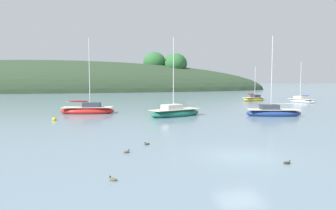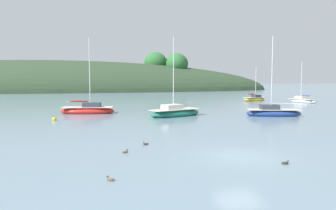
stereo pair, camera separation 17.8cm
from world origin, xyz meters
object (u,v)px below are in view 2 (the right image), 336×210
object	(u,v)px
sailboat_black_sloop	(302,101)
sailboat_grey_yawl	(255,99)
mooring_buoy_outer	(54,119)
duck_straggler	(125,152)
sailboat_yellow_far	(175,113)
sailboat_navy_dinghy	(88,110)
duck_lone_right	(285,163)
duck_trailing	(146,144)
duck_lead	(110,179)
sailboat_cream_ketch	(273,112)

from	to	relation	value
sailboat_black_sloop	sailboat_grey_yawl	distance (m)	8.28
mooring_buoy_outer	sailboat_grey_yawl	bearing A→B (deg)	34.50
duck_straggler	sailboat_yellow_far	bearing A→B (deg)	68.50
mooring_buoy_outer	duck_straggler	bearing A→B (deg)	-69.12
sailboat_navy_dinghy	duck_lone_right	world-z (taller)	sailboat_navy_dinghy
sailboat_black_sloop	duck_straggler	world-z (taller)	sailboat_black_sloop
sailboat_yellow_far	mooring_buoy_outer	size ratio (longest dim) A/B	16.63
sailboat_navy_dinghy	duck_trailing	size ratio (longest dim) A/B	22.08
mooring_buoy_outer	duck_trailing	size ratio (longest dim) A/B	1.29
duck_lead	duck_trailing	bearing A→B (deg)	71.26
sailboat_navy_dinghy	duck_lead	size ratio (longest dim) A/B	23.62
sailboat_cream_ketch	sailboat_grey_yawl	xyz separation A→B (m)	(8.93, 23.11, -0.05)
duck_straggler	sailboat_grey_yawl	bearing A→B (deg)	55.27
sailboat_black_sloop	mooring_buoy_outer	xyz separation A→B (m)	(-38.71, -16.82, -0.21)
mooring_buoy_outer	duck_lone_right	bearing A→B (deg)	-55.46
sailboat_navy_dinghy	sailboat_cream_ketch	xyz separation A→B (m)	(20.61, -6.76, -0.02)
sailboat_cream_ketch	sailboat_black_sloop	bearing A→B (deg)	49.37
sailboat_black_sloop	duck_lead	bearing A→B (deg)	-131.66
sailboat_cream_ketch	duck_trailing	bearing A→B (deg)	-140.83
sailboat_cream_ketch	duck_trailing	world-z (taller)	sailboat_cream_ketch
sailboat_grey_yawl	duck_straggler	world-z (taller)	sailboat_grey_yawl
duck_straggler	duck_lone_right	bearing A→B (deg)	-27.96
sailboat_navy_dinghy	sailboat_grey_yawl	size ratio (longest dim) A/B	1.42
sailboat_black_sloop	duck_trailing	world-z (taller)	sailboat_black_sloop
sailboat_yellow_far	sailboat_navy_dinghy	bearing A→B (deg)	153.36
sailboat_yellow_far	duck_trailing	world-z (taller)	sailboat_yellow_far
sailboat_navy_dinghy	mooring_buoy_outer	xyz separation A→B (m)	(-3.07, -6.06, -0.28)
sailboat_navy_dinghy	mooring_buoy_outer	distance (m)	6.80
mooring_buoy_outer	duck_straggler	xyz separation A→B (m)	(6.06, -15.89, -0.07)
sailboat_grey_yawl	sailboat_cream_ketch	bearing A→B (deg)	-111.13
sailboat_cream_ketch	duck_lead	world-z (taller)	sailboat_cream_ketch
duck_straggler	duck_lead	distance (m)	5.17
sailboat_grey_yawl	sailboat_yellow_far	bearing A→B (deg)	-133.04
sailboat_cream_ketch	duck_straggler	world-z (taller)	sailboat_cream_ketch
mooring_buoy_outer	duck_lead	world-z (taller)	mooring_buoy_outer
duck_straggler	mooring_buoy_outer	bearing A→B (deg)	110.88
sailboat_yellow_far	duck_lead	xyz separation A→B (m)	(-7.69, -22.15, -0.34)
mooring_buoy_outer	duck_lone_right	xyz separation A→B (m)	(13.74, -19.97, -0.07)
duck_lead	sailboat_black_sloop	bearing A→B (deg)	48.34
sailboat_black_sloop	duck_lead	world-z (taller)	sailboat_black_sloop
sailboat_cream_ketch	duck_straggler	bearing A→B (deg)	-139.23
sailboat_black_sloop	duck_straggler	bearing A→B (deg)	-134.95
duck_straggler	duck_trailing	bearing A→B (deg)	54.40
sailboat_yellow_far	duck_trailing	bearing A→B (deg)	-109.34
sailboat_cream_ketch	duck_lone_right	world-z (taller)	sailboat_cream_ketch
duck_lone_right	duck_straggler	xyz separation A→B (m)	(-7.68, 4.08, 0.00)
sailboat_cream_ketch	mooring_buoy_outer	world-z (taller)	sailboat_cream_ketch
duck_lone_right	duck_straggler	bearing A→B (deg)	152.04
sailboat_yellow_far	mooring_buoy_outer	world-z (taller)	sailboat_yellow_far
duck_trailing	duck_lone_right	world-z (taller)	same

